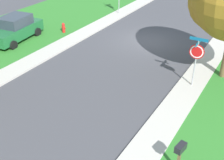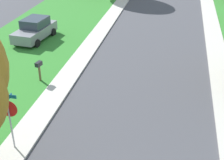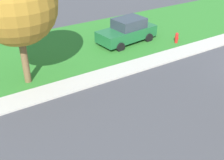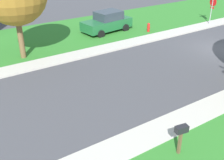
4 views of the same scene
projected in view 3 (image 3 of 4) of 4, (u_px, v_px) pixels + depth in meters
The scene contains 5 objects.
sidewalk_east at pixel (47, 92), 14.72m from camera, with size 1.40×56.00×0.10m, color #B7B2A8.
lawn_east at pixel (20, 59), 18.18m from camera, with size 8.00×56.00×0.08m, color #2D7528.
car_green_near_corner at pixel (127, 31), 20.14m from camera, with size 2.42×4.48×1.76m.
tree_corner_large at pixel (18, 5), 13.81m from camera, with size 4.35×4.05×6.34m.
fire_hydrant at pixel (177, 38), 20.16m from camera, with size 0.38×0.22×0.83m.
Camera 3 is at (-7.61, 15.70, 8.00)m, focal length 45.84 mm.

